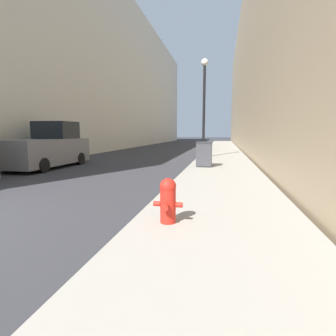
{
  "coord_description": "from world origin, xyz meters",
  "views": [
    {
      "loc": [
        5.66,
        -2.79,
        1.71
      ],
      "look_at": [
        1.18,
        18.75,
        -1.26
      ],
      "focal_mm": 28.0,
      "sensor_mm": 36.0,
      "label": 1
    }
  ],
  "objects": [
    {
      "name": "trash_bin",
      "position": [
        4.84,
        9.39,
        0.74
      ],
      "size": [
        0.71,
        0.72,
        1.15
      ],
      "color": "#3D3D42",
      "rests_on": "sidewalk_right"
    },
    {
      "name": "lamppost",
      "position": [
        4.46,
        14.04,
        3.73
      ],
      "size": [
        0.44,
        0.44,
        6.05
      ],
      "color": "black",
      "rests_on": "sidewalk_right"
    },
    {
      "name": "building_right_stone",
      "position": [
        13.34,
        26.0,
        8.1
      ],
      "size": [
        12.0,
        60.0,
        16.19
      ],
      "color": "tan",
      "rests_on": "ground"
    },
    {
      "name": "sidewalk_right",
      "position": [
        5.67,
        18.0,
        0.07
      ],
      "size": [
        3.14,
        60.0,
        0.15
      ],
      "color": "#9E998E",
      "rests_on": "ground"
    },
    {
      "name": "fire_hydrant",
      "position": [
        4.76,
        1.53,
        0.56
      ],
      "size": [
        0.51,
        0.4,
        0.79
      ],
      "color": "red",
      "rests_on": "sidewalk_right"
    },
    {
      "name": "pickup_truck",
      "position": [
        -2.77,
        8.67,
        0.95
      ],
      "size": [
        2.04,
        4.85,
        2.28
      ],
      "color": "slate",
      "rests_on": "ground"
    },
    {
      "name": "building_left_glass",
      "position": [
        -10.5,
        26.0,
        8.27
      ],
      "size": [
        12.0,
        60.0,
        16.54
      ],
      "color": "beige",
      "rests_on": "ground"
    }
  ]
}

